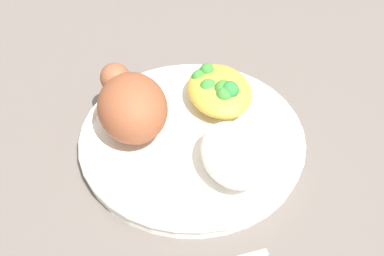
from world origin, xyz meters
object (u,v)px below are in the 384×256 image
Objects in this scene: plate at (192,139)px; roasted_chicken at (131,105)px; rice_pile at (233,155)px; mac_cheese_with_broccoli at (219,90)px.

plate is 0.09m from roasted_chicken.
plate is 0.08m from rice_pile.
rice_pile is at bearing -133.34° from roasted_chicken.
roasted_chicken is 0.14m from rice_pile.
roasted_chicken is 1.12× the size of rice_pile.
plate is 2.84× the size of rice_pile.
mac_cheese_with_broccoli is (0.05, -0.05, 0.03)m from plate.
rice_pile is (-0.06, -0.03, 0.03)m from plate.
mac_cheese_with_broccoli reaches higher than plate.
rice_pile is 0.12m from mac_cheese_with_broccoli.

